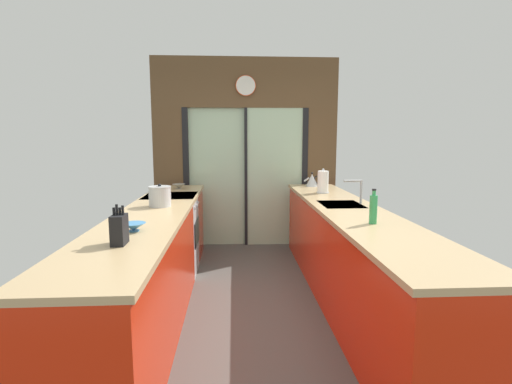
% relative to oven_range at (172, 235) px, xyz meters
% --- Properties ---
extents(ground_plane, '(5.04, 7.60, 0.02)m').
position_rel_oven_range_xyz_m(ground_plane, '(0.91, -0.65, -0.47)').
color(ground_plane, '#4C4742').
extents(back_wall_unit, '(2.64, 0.12, 2.70)m').
position_rel_oven_range_xyz_m(back_wall_unit, '(0.91, 1.15, 1.07)').
color(back_wall_unit, brown).
rests_on(back_wall_unit, ground_plane).
extents(left_counter_run, '(0.62, 3.80, 0.92)m').
position_rel_oven_range_xyz_m(left_counter_run, '(-0.00, -1.12, 0.01)').
color(left_counter_run, red).
rests_on(left_counter_run, ground_plane).
extents(right_counter_run, '(0.62, 3.80, 0.92)m').
position_rel_oven_range_xyz_m(right_counter_run, '(1.82, -0.95, 0.01)').
color(right_counter_run, red).
rests_on(right_counter_run, ground_plane).
extents(sink_faucet, '(0.19, 0.02, 0.24)m').
position_rel_oven_range_xyz_m(sink_faucet, '(1.96, -0.70, 0.63)').
color(sink_faucet, '#B7BABC').
rests_on(sink_faucet, right_counter_run).
extents(oven_range, '(0.60, 0.60, 0.92)m').
position_rel_oven_range_xyz_m(oven_range, '(0.00, 0.00, 0.00)').
color(oven_range, '#B7BABC').
rests_on(oven_range, ground_plane).
extents(mixing_bowl_near, '(0.17, 0.17, 0.06)m').
position_rel_oven_range_xyz_m(mixing_bowl_near, '(0.02, -1.71, 0.50)').
color(mixing_bowl_near, teal).
rests_on(mixing_bowl_near, left_counter_run).
extents(mixing_bowl_far, '(0.17, 0.17, 0.06)m').
position_rel_oven_range_xyz_m(mixing_bowl_far, '(0.02, 0.55, 0.50)').
color(mixing_bowl_far, gray).
rests_on(mixing_bowl_far, left_counter_run).
extents(knife_block, '(0.08, 0.14, 0.25)m').
position_rel_oven_range_xyz_m(knife_block, '(0.02, -2.05, 0.56)').
color(knife_block, black).
rests_on(knife_block, left_counter_run).
extents(stock_pot, '(0.21, 0.21, 0.22)m').
position_rel_oven_range_xyz_m(stock_pot, '(0.02, -0.72, 0.56)').
color(stock_pot, '#B7BABC').
rests_on(stock_pot, left_counter_run).
extents(kettle, '(0.25, 0.17, 0.19)m').
position_rel_oven_range_xyz_m(kettle, '(1.80, 0.73, 0.55)').
color(kettle, '#B7BABC').
rests_on(kettle, right_counter_run).
extents(soap_bottle, '(0.06, 0.06, 0.27)m').
position_rel_oven_range_xyz_m(soap_bottle, '(1.80, -1.57, 0.58)').
color(soap_bottle, '#339E56').
rests_on(soap_bottle, right_counter_run).
extents(paper_towel_roll, '(0.15, 0.15, 0.29)m').
position_rel_oven_range_xyz_m(paper_towel_roll, '(1.80, 0.09, 0.60)').
color(paper_towel_roll, '#B7BABC').
rests_on(paper_towel_roll, right_counter_run).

